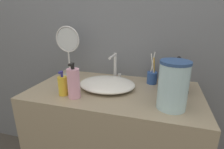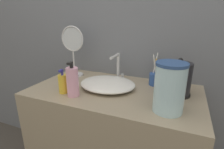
{
  "view_description": "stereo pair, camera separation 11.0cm",
  "coord_description": "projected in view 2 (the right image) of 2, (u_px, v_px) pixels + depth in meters",
  "views": [
    {
      "loc": [
        0.28,
        -0.7,
        1.3
      ],
      "look_at": [
        -0.02,
        0.3,
        0.96
      ],
      "focal_mm": 28.0,
      "sensor_mm": 36.0,
      "label": 1
    },
    {
      "loc": [
        0.38,
        -0.67,
        1.3
      ],
      "look_at": [
        -0.02,
        0.3,
        0.96
      ],
      "focal_mm": 28.0,
      "sensor_mm": 36.0,
      "label": 2
    }
  ],
  "objects": [
    {
      "name": "lotion_bottle",
      "position": [
        73.0,
        82.0,
        1.01
      ],
      "size": [
        0.07,
        0.07,
        0.21
      ],
      "color": "#EAA8C6",
      "rests_on": "vanity_counter"
    },
    {
      "name": "vanity_counter",
      "position": [
        114.0,
        144.0,
        1.26
      ],
      "size": [
        1.08,
        0.59,
        0.86
      ],
      "color": "gray",
      "rests_on": "ground_plane"
    },
    {
      "name": "mouthwash_bottle",
      "position": [
        63.0,
        84.0,
        1.06
      ],
      "size": [
        0.05,
        0.05,
        0.15
      ],
      "color": "gold",
      "rests_on": "vanity_counter"
    },
    {
      "name": "water_pitcher",
      "position": [
        170.0,
        88.0,
        0.83
      ],
      "size": [
        0.15,
        0.15,
        0.25
      ],
      "color": "#B2DBEA",
      "rests_on": "vanity_counter"
    },
    {
      "name": "toothbrush_cup",
      "position": [
        154.0,
        79.0,
        1.19
      ],
      "size": [
        0.07,
        0.07,
        0.22
      ],
      "color": "#2D519E",
      "rests_on": "vanity_counter"
    },
    {
      "name": "electric_kettle",
      "position": [
        178.0,
        80.0,
        1.03
      ],
      "size": [
        0.16,
        0.16,
        0.22
      ],
      "color": "black",
      "rests_on": "vanity_counter"
    },
    {
      "name": "wall_back",
      "position": [
        131.0,
        18.0,
        1.26
      ],
      "size": [
        6.0,
        0.04,
        2.6
      ],
      "color": "slate",
      "rests_on": "ground_plane"
    },
    {
      "name": "shampoo_bottle",
      "position": [
        169.0,
        75.0,
        1.19
      ],
      "size": [
        0.06,
        0.06,
        0.17
      ],
      "color": "#28282D",
      "rests_on": "vanity_counter"
    },
    {
      "name": "faucet",
      "position": [
        118.0,
        65.0,
        1.27
      ],
      "size": [
        0.06,
        0.15,
        0.2
      ],
      "color": "silver",
      "rests_on": "vanity_counter"
    },
    {
      "name": "sink_basin",
      "position": [
        108.0,
        84.0,
        1.15
      ],
      "size": [
        0.37,
        0.31,
        0.05
      ],
      "color": "white",
      "rests_on": "vanity_counter"
    },
    {
      "name": "vanity_mirror",
      "position": [
        73.0,
        49.0,
        1.33
      ],
      "size": [
        0.19,
        0.13,
        0.39
      ],
      "color": "silver",
      "rests_on": "vanity_counter"
    }
  ]
}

